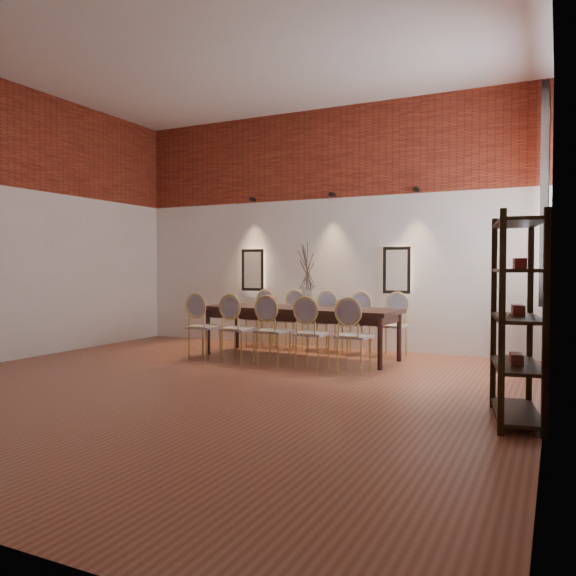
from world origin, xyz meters
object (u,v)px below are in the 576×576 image
at_px(shelving_rack, 517,318).
at_px(chair_near_c, 274,331).
at_px(chair_far_c, 322,322).
at_px(chair_far_e, 393,326).
at_px(chair_far_b, 290,320).
at_px(dining_table, 300,332).
at_px(chair_near_d, 312,333).
at_px(chair_near_a, 205,327).
at_px(chair_far_d, 356,324).
at_px(book, 305,306).
at_px(chair_near_b, 238,329).
at_px(bowl, 269,300).
at_px(chair_far_a, 259,319).
at_px(vase, 307,297).
at_px(chair_near_e, 354,336).

bearing_deg(shelving_rack, chair_near_c, 143.91).
height_order(chair_far_c, chair_far_e, same).
xyz_separation_m(chair_near_c, chair_far_b, (-0.50, 1.54, 0.00)).
bearing_deg(shelving_rack, dining_table, 133.74).
relative_size(dining_table, chair_near_d, 3.15).
xyz_separation_m(chair_near_a, chair_far_b, (0.68, 1.47, 0.00)).
bearing_deg(chair_near_a, chair_far_c, 51.92).
distance_m(chair_far_d, book, 0.90).
bearing_deg(chair_near_b, shelving_rack, -20.07).
bearing_deg(chair_far_b, chair_far_e, 180.00).
bearing_deg(chair_far_b, chair_near_b, 90.00).
distance_m(bowl, shelving_rack, 4.33).
xyz_separation_m(chair_near_c, chair_far_c, (0.09, 1.51, 0.00)).
height_order(dining_table, chair_far_a, chair_far_a).
bearing_deg(book, shelving_rack, -38.56).
height_order(chair_near_b, chair_near_c, same).
distance_m(chair_near_c, book, 0.93).
bearing_deg(chair_far_d, chair_near_d, 90.00).
relative_size(chair_near_a, chair_far_a, 1.00).
bearing_deg(chair_far_b, bowl, 96.41).
distance_m(chair_near_b, vase, 1.12).
xyz_separation_m(chair_near_b, chair_near_d, (1.18, -0.07, 0.00)).
xyz_separation_m(chair_near_d, chair_far_c, (-0.50, 1.54, 0.00)).
bearing_deg(book, chair_near_e, -40.44).
bearing_deg(chair_near_a, chair_near_b, -0.00).
distance_m(chair_near_c, chair_far_b, 1.62).
relative_size(chair_near_d, bowl, 3.92).
distance_m(chair_near_c, chair_far_a, 1.92).
distance_m(chair_near_c, chair_near_d, 0.59).
bearing_deg(chair_near_e, chair_far_b, 139.60).
bearing_deg(chair_far_c, chair_near_e, 128.08).
xyz_separation_m(chair_near_c, chair_far_e, (1.27, 1.44, 0.00)).
distance_m(chair_far_d, bowl, 1.41).
xyz_separation_m(chair_far_d, bowl, (-1.14, -0.74, 0.37)).
distance_m(chair_near_b, chair_far_c, 1.62).
bearing_deg(shelving_rack, vase, 132.74).
relative_size(chair_near_b, chair_far_e, 1.00).
xyz_separation_m(book, shelving_rack, (3.12, -2.48, 0.14)).
height_order(vase, bowl, vase).
height_order(chair_far_b, shelving_rack, shelving_rack).
bearing_deg(dining_table, chair_far_c, 90.00).
distance_m(chair_near_a, shelving_rack, 4.70).
height_order(chair_near_a, bowl, chair_near_a).
height_order(chair_far_c, shelving_rack, shelving_rack).
distance_m(chair_near_c, bowl, 0.94).
bearing_deg(chair_far_c, chair_near_c, 90.00).
xyz_separation_m(chair_near_c, chair_far_a, (-1.09, 1.58, 0.00)).
bearing_deg(vase, chair_near_c, -102.49).
height_order(chair_far_a, shelving_rack, shelving_rack).
xyz_separation_m(dining_table, shelving_rack, (3.14, -2.36, 0.53)).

